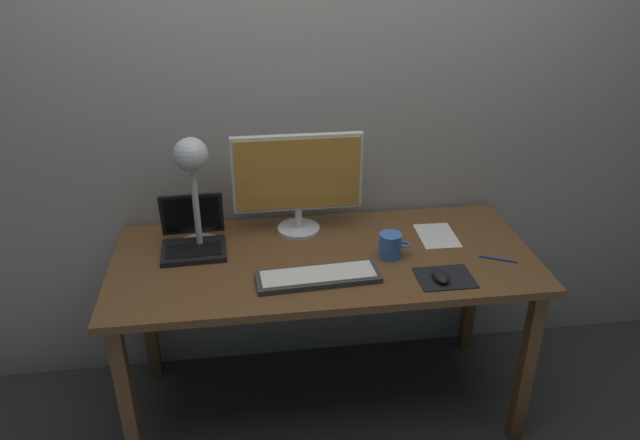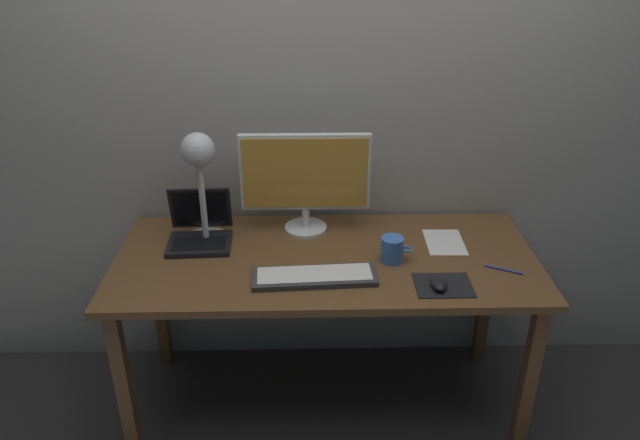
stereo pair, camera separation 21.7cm
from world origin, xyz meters
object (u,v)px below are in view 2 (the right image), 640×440
monitor (305,177)px  desk_lamp (200,171)px  laptop (200,227)px  mouse (438,283)px  keyboard_main (315,276)px  pen (503,269)px  coffee_mug (392,249)px

monitor → desk_lamp: 0.41m
laptop → mouse: bearing=-22.8°
keyboard_main → pen: 0.69m
keyboard_main → laptop: size_ratio=1.77×
mouse → coffee_mug: coffee_mug is taller
mouse → coffee_mug: bearing=126.0°
desk_lamp → pen: 1.18m
keyboard_main → monitor: bearing=94.6°
keyboard_main → mouse: size_ratio=4.66×
monitor → laptop: monitor is taller
laptop → pen: bearing=-12.8°
keyboard_main → desk_lamp: size_ratio=0.99×
laptop → monitor: bearing=10.4°
laptop → desk_lamp: size_ratio=0.56×
monitor → coffee_mug: monitor is taller
desk_lamp → coffee_mug: (0.72, -0.17, -0.26)m
laptop → desk_lamp: desk_lamp is taller
keyboard_main → pen: (0.69, 0.04, -0.01)m
laptop → pen: (1.14, -0.26, -0.05)m
monitor → keyboard_main: 0.44m
mouse → pen: 0.28m
monitor → desk_lamp: size_ratio=1.14×
keyboard_main → coffee_mug: coffee_mug is taller
monitor → desk_lamp: (-0.40, -0.09, 0.07)m
coffee_mug → keyboard_main: bearing=-157.2°
desk_lamp → pen: bearing=-12.4°
laptop → pen: laptop is taller
keyboard_main → pen: bearing=3.7°
keyboard_main → coffee_mug: (0.29, 0.12, 0.04)m
laptop → coffee_mug: size_ratio=2.12×
desk_lamp → mouse: 0.97m
monitor → pen: monitor is taller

